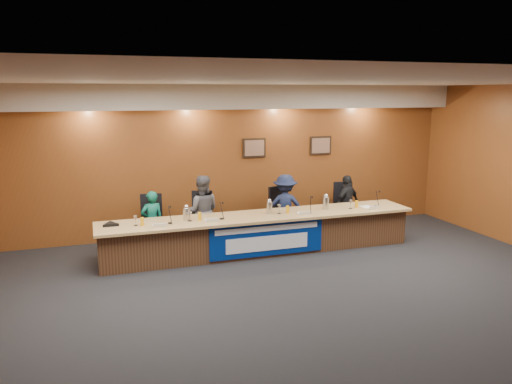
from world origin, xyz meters
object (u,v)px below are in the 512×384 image
carafe_left (186,214)px  carafe_mid (269,208)px  panelist_c (285,207)px  carafe_right (326,203)px  banner (267,239)px  office_chair_a (152,226)px  office_chair_c (283,215)px  panelist_d (347,204)px  panelist_a (152,221)px  panelist_b (202,211)px  speakerphone (111,224)px  office_chair_b (201,222)px  dais_body (260,234)px  office_chair_d (345,210)px

carafe_left → carafe_mid: 1.60m
carafe_left → panelist_c: bearing=18.2°
carafe_right → banner: bearing=-164.1°
office_chair_a → office_chair_c: 2.76m
panelist_d → office_chair_a: size_ratio=2.66×
panelist_a → carafe_right: panelist_a is taller
banner → panelist_d: 2.56m
banner → panelist_b: bearing=130.4°
carafe_mid → panelist_c: bearing=50.0°
panelist_c → office_chair_c: bearing=-71.7°
panelist_a → office_chair_a: size_ratio=2.48×
banner → speakerphone: 2.82m
office_chair_b → dais_body: bearing=-20.3°
panelist_c → office_chair_a: bearing=16.2°
panelist_a → office_chair_a: bearing=-100.7°
panelist_b → panelist_c: bearing=-166.1°
panelist_d → carafe_right: 1.19m
office_chair_d → carafe_mid: carafe_mid is taller
dais_body → banner: size_ratio=2.73×
office_chair_d → carafe_mid: bearing=-143.4°
office_chair_b → panelist_a: bearing=-154.1°
carafe_left → panelist_d: bearing=11.2°
office_chair_a → office_chair_c: same height
panelist_b → office_chair_a: size_ratio=3.01×
panelist_a → speakerphone: size_ratio=3.73×
dais_body → carafe_right: size_ratio=23.58×
dais_body → panelist_c: size_ratio=4.39×
office_chair_c → panelist_d: bearing=-23.8°
dais_body → banner: banner is taller
banner → office_chair_d: 2.59m
panelist_d → office_chair_b: 3.25m
banner → office_chair_a: (-1.96, 1.24, 0.10)m
panelist_a → office_chair_b: (0.99, 0.10, -0.12)m
panelist_d → carafe_right: size_ratio=5.02×
panelist_a → office_chair_d: panelist_a is taller
panelist_d → carafe_left: 3.77m
panelist_b → carafe_left: (-0.45, -0.73, 0.14)m
office_chair_a → carafe_mid: 2.33m
panelist_a → panelist_c: panelist_c is taller
office_chair_a → office_chair_d: same height
speakerphone → carafe_mid: bearing=-1.1°
panelist_d → carafe_right: panelist_d is taller
office_chair_b → carafe_mid: 1.48m
carafe_mid → carafe_right: size_ratio=0.93×
office_chair_b → banner: bearing=-31.8°
office_chair_c → carafe_right: bearing=-76.2°
office_chair_d → speakerphone: bearing=-156.5°
carafe_left → office_chair_b: bearing=61.7°
panelist_a → office_chair_a: (0.00, 0.10, -0.12)m
panelist_c → office_chair_a: (-2.76, 0.10, -0.20)m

